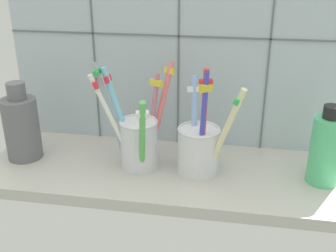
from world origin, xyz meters
The scene contains 6 objects.
counter_slab centered at (0.00, 0.00, 1.00)cm, with size 64.00×22.00×2.00cm, color #BCB7AD.
tile_wall_back centered at (0.00, 12.00, 22.50)cm, with size 64.00×2.20×45.00cm.
toothbrush_cup_left centered at (-5.22, -0.33, 7.42)cm, with size 12.70×14.76×18.60cm.
toothbrush_cup_right centered at (5.28, -0.51, 6.86)cm, with size 10.97×8.18×18.91cm.
ceramic_vase centered at (-26.58, -0.42, 8.08)cm, with size 6.19×6.19×14.20cm.
soap_bottle centered at (25.44, -0.05, 7.96)cm, with size 5.04×5.04×13.24cm.
Camera 1 is at (10.48, -61.82, 37.24)cm, focal length 43.95 mm.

